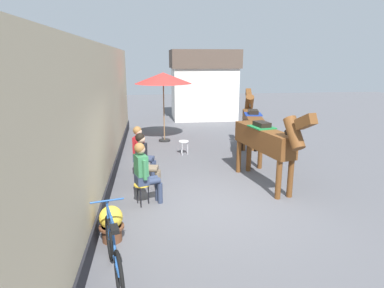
{
  "coord_description": "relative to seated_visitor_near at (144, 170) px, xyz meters",
  "views": [
    {
      "loc": [
        -1.38,
        -6.66,
        3.08
      ],
      "look_at": [
        -0.4,
        1.2,
        1.05
      ],
      "focal_mm": 31.35,
      "sensor_mm": 36.0,
      "label": 1
    }
  ],
  "objects": [
    {
      "name": "ground_plane",
      "position": [
        1.55,
        2.85,
        -0.78
      ],
      "size": [
        40.0,
        40.0,
        0.0
      ],
      "primitive_type": "plane",
      "color": "#56565B"
    },
    {
      "name": "pub_facade_wall",
      "position": [
        -0.99,
        1.35,
        0.76
      ],
      "size": [
        0.34,
        14.0,
        3.4
      ],
      "color": "#CCB793",
      "rests_on": "ground_plane"
    },
    {
      "name": "distant_cottage",
      "position": [
        2.95,
        10.6,
        1.02
      ],
      "size": [
        3.4,
        2.6,
        3.5
      ],
      "color": "silver",
      "rests_on": "ground_plane"
    },
    {
      "name": "seated_visitor_near",
      "position": [
        0.0,
        0.0,
        0.0
      ],
      "size": [
        0.61,
        0.49,
        1.39
      ],
      "color": "gold",
      "rests_on": "ground_plane"
    },
    {
      "name": "seated_visitor_middle",
      "position": [
        -0.01,
        0.89,
        0.0
      ],
      "size": [
        0.61,
        0.48,
        1.39
      ],
      "color": "black",
      "rests_on": "ground_plane"
    },
    {
      "name": "seated_visitor_far",
      "position": [
        -0.1,
        1.71,
        0.0
      ],
      "size": [
        0.61,
        0.48,
        1.39
      ],
      "color": "#194C99",
      "rests_on": "ground_plane"
    },
    {
      "name": "saddled_horse_near",
      "position": [
        2.94,
        0.8,
        0.38
      ],
      "size": [
        0.92,
        2.96,
        2.06
      ],
      "color": "brown",
      "rests_on": "ground_plane"
    },
    {
      "name": "saddled_horse_far",
      "position": [
        3.31,
        3.18,
        0.38
      ],
      "size": [
        0.86,
        2.97,
        2.06
      ],
      "color": "brown",
      "rests_on": "ground_plane"
    },
    {
      "name": "flower_planter_near",
      "position": [
        -0.56,
        -1.44,
        -0.44
      ],
      "size": [
        0.43,
        0.43,
        0.64
      ],
      "color": "brown",
      "rests_on": "ground_plane"
    },
    {
      "name": "leaning_bicycle",
      "position": [
        -0.41,
        -2.49,
        -0.38
      ],
      "size": [
        0.58,
        1.73,
        1.02
      ],
      "color": "black",
      "rests_on": "ground_plane"
    },
    {
      "name": "cafe_parasol",
      "position": [
        0.67,
        5.71,
        1.59
      ],
      "size": [
        2.1,
        2.1,
        2.58
      ],
      "color": "black",
      "rests_on": "ground_plane"
    },
    {
      "name": "spare_stool_white",
      "position": [
        1.22,
        3.77,
        -0.38
      ],
      "size": [
        0.32,
        0.32,
        0.46
      ],
      "color": "white",
      "rests_on": "ground_plane"
    }
  ]
}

